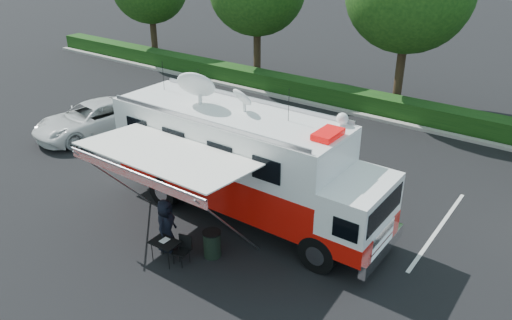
{
  "coord_description": "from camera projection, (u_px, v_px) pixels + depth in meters",
  "views": [
    {
      "loc": [
        8.69,
        -11.46,
        9.03
      ],
      "look_at": [
        0.0,
        0.5,
        1.9
      ],
      "focal_mm": 35.0,
      "sensor_mm": 36.0,
      "label": 1
    }
  ],
  "objects": [
    {
      "name": "ground_plane",
      "position": [
        247.0,
        216.0,
        16.88
      ],
      "size": [
        120.0,
        120.0,
        0.0
      ],
      "primitive_type": "plane",
      "color": "black",
      "rests_on": "ground"
    },
    {
      "name": "back_border",
      "position": [
        430.0,
        15.0,
        23.5
      ],
      "size": [
        60.0,
        6.14,
        8.87
      ],
      "color": "#9E998E",
      "rests_on": "ground_plane"
    },
    {
      "name": "stall_lines",
      "position": [
        283.0,
        178.0,
        19.33
      ],
      "size": [
        24.12,
        5.5,
        0.01
      ],
      "color": "silver",
      "rests_on": "ground_plane"
    },
    {
      "name": "command_truck",
      "position": [
        245.0,
        163.0,
        16.06
      ],
      "size": [
        9.59,
        2.64,
        4.61
      ],
      "color": "black",
      "rests_on": "ground_plane"
    },
    {
      "name": "awning",
      "position": [
        162.0,
        158.0,
        14.09
      ],
      "size": [
        5.23,
        2.7,
        3.16
      ],
      "color": "white",
      "rests_on": "ground_plane"
    },
    {
      "name": "white_suv",
      "position": [
        94.0,
        134.0,
        23.35
      ],
      "size": [
        3.16,
        5.64,
        1.49
      ],
      "primitive_type": "imported",
      "rotation": [
        0.0,
        0.0,
        -0.13
      ],
      "color": "silver",
      "rests_on": "ground_plane"
    },
    {
      "name": "person",
      "position": [
        168.0,
        248.0,
        15.19
      ],
      "size": [
        0.76,
        0.94,
        1.68
      ],
      "primitive_type": "imported",
      "rotation": [
        0.0,
        0.0,
        1.88
      ],
      "color": "black",
      "rests_on": "ground_plane"
    },
    {
      "name": "folding_table",
      "position": [
        165.0,
        243.0,
        14.34
      ],
      "size": [
        0.84,
        0.61,
        0.7
      ],
      "color": "black",
      "rests_on": "ground_plane"
    },
    {
      "name": "folding_chair",
      "position": [
        183.0,
        247.0,
        14.39
      ],
      "size": [
        0.49,
        0.52,
        0.87
      ],
      "color": "black",
      "rests_on": "ground_plane"
    },
    {
      "name": "trash_bin",
      "position": [
        212.0,
        244.0,
        14.69
      ],
      "size": [
        0.56,
        0.56,
        0.84
      ],
      "color": "black",
      "rests_on": "ground_plane"
    }
  ]
}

